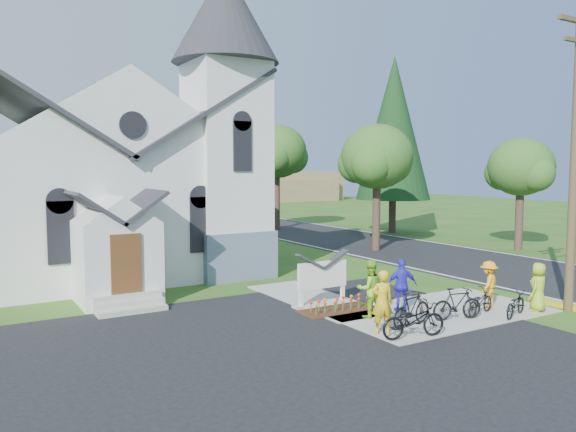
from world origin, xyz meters
TOP-DOWN VIEW (x-y plane):
  - ground at (0.00, 0.00)m, footprint 120.00×120.00m
  - parking_lot at (-7.00, -2.00)m, footprint 20.00×16.00m
  - road at (10.00, 15.00)m, footprint 8.00×90.00m
  - sidewalk at (1.50, 0.50)m, footprint 7.00×4.00m
  - church at (-5.48, 12.48)m, footprint 12.35×12.00m
  - church_sign at (-1.20, 3.20)m, footprint 2.20×0.40m
  - flower_bed at (-1.20, 2.30)m, footprint 2.60×1.10m
  - tree_road_near at (8.50, 12.00)m, footprint 4.00×4.00m
  - tree_road_mid at (9.00, 24.00)m, footprint 4.40×4.40m
  - tree_road_far at (15.50, 8.00)m, footprint 3.60×3.60m
  - conifer at (15.00, 18.00)m, footprint 5.20×5.20m
  - distant_hills at (3.36, 56.33)m, footprint 61.00×10.00m
  - cyclist_0 at (-1.69, -0.43)m, footprint 0.74×0.58m
  - bike_0 at (-1.24, -1.20)m, footprint 1.99×1.01m
  - cyclist_1 at (-0.88, 1.09)m, footprint 0.99×0.85m
  - bike_1 at (-0.51, -0.36)m, footprint 1.78×0.81m
  - cyclist_2 at (0.40, 1.06)m, footprint 1.09×0.75m
  - bike_2 at (3.02, -1.20)m, footprint 1.61×1.01m
  - cyclist_3 at (3.15, -0.07)m, footprint 1.15×0.90m
  - bike_3 at (1.17, -0.54)m, footprint 1.71×0.87m
  - cyclist_4 at (4.20, -1.15)m, footprint 0.88×0.70m
  - bike_4 at (2.26, -0.49)m, footprint 1.65×0.93m

SIDE VIEW (x-z plane):
  - ground at x=0.00m, z-range 0.00..0.00m
  - parking_lot at x=-7.00m, z-range 0.00..0.02m
  - road at x=10.00m, z-range 0.00..0.02m
  - sidewalk at x=1.50m, z-range 0.00..0.05m
  - flower_bed at x=-1.20m, z-range 0.00..0.07m
  - bike_2 at x=3.02m, z-range 0.05..0.85m
  - bike_4 at x=2.26m, z-range 0.05..0.87m
  - bike_3 at x=1.17m, z-range 0.05..1.04m
  - bike_0 at x=-1.24m, z-range 0.05..1.04m
  - bike_1 at x=-0.51m, z-range 0.05..1.08m
  - cyclist_3 at x=3.15m, z-range 0.05..1.61m
  - cyclist_4 at x=4.20m, z-range 0.05..1.62m
  - cyclist_2 at x=0.40m, z-range 0.05..1.76m
  - cyclist_1 at x=-0.88m, z-range 0.05..1.83m
  - cyclist_0 at x=-1.69m, z-range 0.05..1.83m
  - church_sign at x=-1.20m, z-range 0.18..1.88m
  - distant_hills at x=3.36m, z-range -0.63..4.97m
  - tree_road_far at x=15.50m, z-range 1.48..7.78m
  - tree_road_near at x=8.50m, z-range 1.68..8.73m
  - church at x=-5.48m, z-range -1.25..11.75m
  - tree_road_mid at x=9.00m, z-range 1.88..9.68m
  - conifer at x=15.00m, z-range 1.19..13.59m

